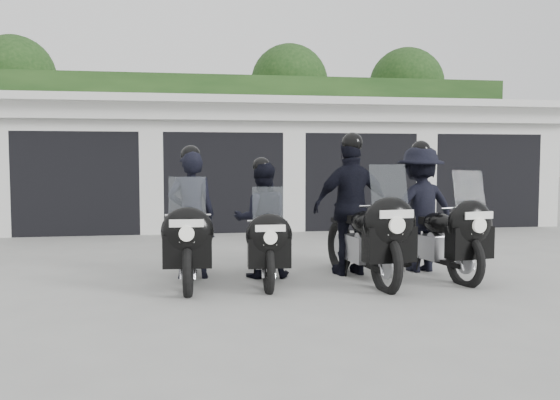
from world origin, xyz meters
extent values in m
plane|color=gray|center=(0.00, 0.00, 0.00)|extent=(80.00, 80.00, 0.00)
cube|color=silver|center=(0.00, 8.50, 1.40)|extent=(16.00, 6.00, 2.80)
cube|color=silver|center=(0.00, 8.30, 2.88)|extent=(16.40, 6.80, 0.16)
cube|color=silver|center=(0.00, 5.25, 2.65)|extent=(16.40, 0.12, 0.40)
cube|color=black|center=(0.00, 5.48, 0.12)|extent=(16.00, 0.06, 0.24)
cube|color=silver|center=(-4.65, 5.65, 1.40)|extent=(0.50, 0.50, 2.80)
cube|color=black|center=(-3.10, 6.70, 1.10)|extent=(2.60, 2.60, 2.20)
cube|color=silver|center=(-3.10, 5.65, 2.50)|extent=(2.60, 0.50, 0.60)
cube|color=silver|center=(-1.55, 5.65, 1.40)|extent=(0.50, 0.50, 2.80)
cube|color=black|center=(0.00, 6.70, 1.10)|extent=(2.60, 2.60, 2.20)
cube|color=silver|center=(0.00, 5.65, 2.50)|extent=(2.60, 0.50, 0.60)
cube|color=silver|center=(1.55, 5.65, 1.40)|extent=(0.50, 0.50, 2.80)
cube|color=black|center=(3.10, 6.70, 1.10)|extent=(2.60, 2.60, 2.20)
cube|color=silver|center=(3.10, 5.65, 2.50)|extent=(2.60, 0.50, 0.60)
cube|color=silver|center=(4.65, 5.65, 1.40)|extent=(0.50, 0.50, 2.80)
cube|color=black|center=(6.20, 6.70, 1.10)|extent=(2.60, 2.60, 2.20)
cube|color=silver|center=(6.20, 5.65, 2.50)|extent=(2.60, 0.50, 0.60)
cube|color=silver|center=(7.75, 5.65, 1.40)|extent=(0.50, 0.50, 2.80)
cube|color=#163212|center=(0.00, 12.50, 2.15)|extent=(20.00, 2.00, 4.30)
sphere|color=#163212|center=(-6.50, 14.00, 4.40)|extent=(2.80, 2.80, 2.80)
cylinder|color=black|center=(-6.50, 14.00, 1.65)|extent=(0.24, 0.24, 3.30)
sphere|color=#163212|center=(3.00, 14.00, 4.40)|extent=(2.80, 2.80, 2.80)
cylinder|color=black|center=(3.00, 14.00, 1.65)|extent=(0.24, 0.24, 3.30)
sphere|color=#163212|center=(7.50, 14.00, 4.40)|extent=(2.80, 2.80, 2.80)
cylinder|color=black|center=(7.50, 14.00, 1.65)|extent=(0.24, 0.24, 3.30)
torus|color=black|center=(-0.85, -0.40, 0.31)|extent=(0.15, 0.72, 0.72)
torus|color=black|center=(-0.76, 1.01, 0.31)|extent=(0.15, 0.72, 0.72)
cube|color=#B6B6BB|center=(-0.81, 0.33, 0.37)|extent=(0.29, 0.56, 0.32)
cube|color=black|center=(-0.81, 0.31, 0.22)|extent=(0.15, 1.28, 0.06)
ellipsoid|color=black|center=(-0.82, 0.16, 0.71)|extent=(0.35, 0.59, 0.28)
cube|color=black|center=(-0.79, 0.58, 0.73)|extent=(0.29, 0.56, 0.10)
ellipsoid|color=black|center=(-0.85, -0.48, 0.77)|extent=(0.64, 0.36, 0.59)
cube|color=black|center=(-0.85, -0.48, 0.54)|extent=(0.58, 0.25, 0.39)
cube|color=#B2BFC6|center=(-0.85, -0.45, 1.16)|extent=(0.44, 0.14, 0.50)
cylinder|color=silver|center=(-0.84, -0.28, 0.95)|extent=(0.55, 0.06, 0.03)
cube|color=white|center=(-0.86, -0.65, 0.89)|extent=(0.39, 0.04, 0.09)
cube|color=white|center=(-0.86, -0.62, 0.71)|extent=(0.18, 0.03, 0.10)
imported|color=black|center=(-0.79, 0.60, 0.87)|extent=(0.65, 0.45, 1.73)
sphere|color=black|center=(-0.79, 0.60, 1.68)|extent=(0.27, 0.27, 0.27)
torus|color=black|center=(0.12, -0.40, 0.28)|extent=(0.13, 0.66, 0.66)
torus|color=black|center=(0.18, 0.89, 0.28)|extent=(0.13, 0.66, 0.66)
cube|color=#B6B6BB|center=(0.15, 0.26, 0.34)|extent=(0.25, 0.50, 0.29)
cube|color=black|center=(0.15, 0.24, 0.20)|extent=(0.12, 1.17, 0.05)
ellipsoid|color=black|center=(0.14, 0.11, 0.65)|extent=(0.31, 0.53, 0.26)
cube|color=black|center=(0.16, 0.49, 0.66)|extent=(0.25, 0.50, 0.09)
ellipsoid|color=black|center=(0.12, -0.48, 0.70)|extent=(0.58, 0.32, 0.54)
cube|color=black|center=(0.12, -0.48, 0.49)|extent=(0.53, 0.22, 0.36)
cube|color=#B2BFC6|center=(0.12, -0.45, 1.06)|extent=(0.40, 0.12, 0.46)
cylinder|color=silver|center=(0.13, -0.30, 0.86)|extent=(0.50, 0.05, 0.03)
cube|color=white|center=(0.11, -0.63, 0.81)|extent=(0.36, 0.03, 0.08)
cube|color=white|center=(0.11, -0.60, 0.65)|extent=(0.16, 0.02, 0.09)
imported|color=black|center=(0.16, 0.51, 0.79)|extent=(0.79, 0.63, 1.58)
sphere|color=black|center=(0.16, 0.51, 1.53)|extent=(0.24, 0.24, 0.24)
torus|color=black|center=(1.55, -0.61, 0.34)|extent=(0.20, 0.80, 0.79)
torus|color=black|center=(1.38, 0.94, 0.34)|extent=(0.20, 0.80, 0.79)
cube|color=#B6B6BB|center=(1.46, 0.19, 0.41)|extent=(0.34, 0.62, 0.35)
cube|color=black|center=(1.47, 0.16, 0.24)|extent=(0.24, 1.41, 0.07)
ellipsoid|color=black|center=(1.48, 0.00, 0.78)|extent=(0.42, 0.66, 0.31)
cube|color=black|center=(1.43, 0.47, 0.80)|extent=(0.34, 0.62, 0.11)
ellipsoid|color=black|center=(1.56, -0.70, 0.85)|extent=(0.72, 0.43, 0.65)
cube|color=black|center=(1.56, -0.70, 0.60)|extent=(0.65, 0.30, 0.43)
cube|color=#B2BFC6|center=(1.55, -0.67, 1.28)|extent=(0.49, 0.18, 0.55)
cylinder|color=silver|center=(1.54, -0.48, 1.04)|extent=(0.61, 0.10, 0.03)
cube|color=white|center=(1.58, -0.88, 0.98)|extent=(0.43, 0.06, 0.10)
cube|color=white|center=(1.57, -0.85, 0.78)|extent=(0.20, 0.04, 0.11)
imported|color=black|center=(1.43, 0.49, 0.95)|extent=(1.18, 0.75, 1.91)
sphere|color=black|center=(1.43, 0.49, 1.85)|extent=(0.29, 0.29, 0.29)
torus|color=black|center=(2.67, -0.44, 0.32)|extent=(0.25, 0.76, 0.75)
torus|color=black|center=(2.40, 1.02, 0.32)|extent=(0.25, 0.76, 0.75)
cube|color=#B6B6BB|center=(2.53, 0.31, 0.39)|extent=(0.37, 0.61, 0.33)
cube|color=black|center=(2.54, 0.29, 0.23)|extent=(0.33, 1.33, 0.06)
ellipsoid|color=black|center=(2.56, 0.14, 0.74)|extent=(0.44, 0.64, 0.30)
cube|color=black|center=(2.48, 0.57, 0.76)|extent=(0.37, 0.61, 0.10)
ellipsoid|color=black|center=(2.69, -0.52, 0.80)|extent=(0.70, 0.45, 0.62)
cube|color=black|center=(2.69, -0.52, 0.57)|extent=(0.63, 0.33, 0.41)
cube|color=#B2BFC6|center=(2.68, -0.49, 1.21)|extent=(0.47, 0.20, 0.53)
cylinder|color=silver|center=(2.65, -0.32, 0.99)|extent=(0.57, 0.13, 0.03)
cube|color=white|center=(2.72, -0.69, 0.93)|extent=(0.41, 0.09, 0.09)
cube|color=white|center=(2.71, -0.66, 0.74)|extent=(0.18, 0.05, 0.10)
imported|color=black|center=(2.48, 0.59, 0.90)|extent=(1.26, 0.81, 1.81)
sphere|color=black|center=(2.48, 0.59, 1.75)|extent=(0.28, 0.28, 0.28)
camera|label=1|loc=(-0.91, -7.48, 1.63)|focal=38.00mm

